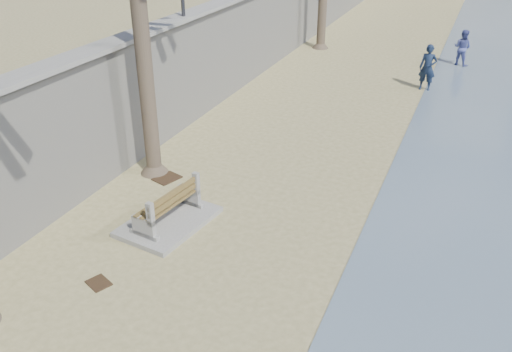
# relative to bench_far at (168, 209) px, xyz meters

# --- Properties ---
(seawall) EXTENTS (0.45, 70.00, 3.50)m
(seawall) POSITION_rel_bench_far_xyz_m (-2.84, 13.99, 1.33)
(seawall) COLOR gray
(seawall) RESTS_ON ground_plane
(bench_far) EXTENTS (1.90, 2.52, 0.97)m
(bench_far) POSITION_rel_bench_far_xyz_m (0.00, 0.00, 0.00)
(bench_far) COLOR gray
(bench_far) RESTS_ON ground_plane
(person_a) EXTENTS (0.79, 0.56, 2.10)m
(person_a) POSITION_rel_bench_far_xyz_m (4.34, 12.77, 0.63)
(person_a) COLOR #131F36
(person_a) RESTS_ON ground_plane
(person_b) EXTENTS (1.05, 0.93, 1.80)m
(person_b) POSITION_rel_bench_far_xyz_m (5.36, 17.11, 0.48)
(person_b) COLOR #495197
(person_b) RESTS_ON ground_plane
(debris_c) EXTENTS (0.75, 0.83, 0.03)m
(debris_c) POSITION_rel_bench_far_xyz_m (-1.26, 2.00, -0.41)
(debris_c) COLOR #382616
(debris_c) RESTS_ON ground_plane
(debris_d) EXTENTS (0.59, 0.54, 0.03)m
(debris_d) POSITION_rel_bench_far_xyz_m (-0.15, -2.52, -0.41)
(debris_d) COLOR #382616
(debris_d) RESTS_ON ground_plane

